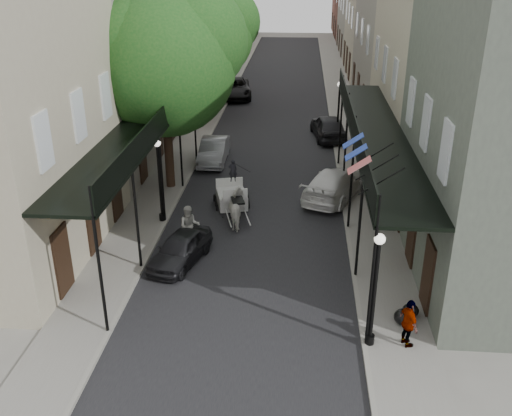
% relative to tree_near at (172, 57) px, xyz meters
% --- Properties ---
extents(ground, '(140.00, 140.00, 0.00)m').
position_rel_tree_near_xyz_m(ground, '(4.20, -10.18, -6.49)').
color(ground, gray).
rests_on(ground, ground).
extents(road, '(8.00, 90.00, 0.01)m').
position_rel_tree_near_xyz_m(road, '(4.20, 9.82, -6.48)').
color(road, black).
rests_on(road, ground).
extents(sidewalk_left, '(2.20, 90.00, 0.12)m').
position_rel_tree_near_xyz_m(sidewalk_left, '(-0.80, 9.82, -6.43)').
color(sidewalk_left, gray).
rests_on(sidewalk_left, ground).
extents(sidewalk_right, '(2.20, 90.00, 0.12)m').
position_rel_tree_near_xyz_m(sidewalk_right, '(9.20, 9.82, -6.43)').
color(sidewalk_right, gray).
rests_on(sidewalk_right, ground).
extents(building_row_left, '(5.00, 80.00, 10.50)m').
position_rel_tree_near_xyz_m(building_row_left, '(-4.40, 19.82, -1.24)').
color(building_row_left, '#A8A187').
rests_on(building_row_left, ground).
extents(building_row_right, '(5.00, 80.00, 10.50)m').
position_rel_tree_near_xyz_m(building_row_right, '(12.80, 19.82, -1.24)').
color(building_row_right, gray).
rests_on(building_row_right, ground).
extents(gallery_left, '(2.20, 18.05, 4.88)m').
position_rel_tree_near_xyz_m(gallery_left, '(-0.59, -3.20, -2.44)').
color(gallery_left, black).
rests_on(gallery_left, sidewalk_left).
extents(gallery_right, '(2.20, 18.05, 4.88)m').
position_rel_tree_near_xyz_m(gallery_right, '(8.99, -3.20, -2.44)').
color(gallery_right, black).
rests_on(gallery_right, sidewalk_right).
extents(tree_near, '(7.31, 6.80, 9.63)m').
position_rel_tree_near_xyz_m(tree_near, '(0.00, 0.00, 0.00)').
color(tree_near, '#382619').
rests_on(tree_near, sidewalk_left).
extents(tree_far, '(6.45, 6.00, 8.61)m').
position_rel_tree_near_xyz_m(tree_far, '(-0.05, 14.00, -0.65)').
color(tree_far, '#382619').
rests_on(tree_far, sidewalk_left).
extents(lamppost_right_near, '(0.32, 0.32, 3.71)m').
position_rel_tree_near_xyz_m(lamppost_right_near, '(8.30, -12.18, -4.44)').
color(lamppost_right_near, black).
rests_on(lamppost_right_near, sidewalk_right).
extents(lamppost_left, '(0.32, 0.32, 3.71)m').
position_rel_tree_near_xyz_m(lamppost_left, '(0.10, -4.18, -4.44)').
color(lamppost_left, black).
rests_on(lamppost_left, sidewalk_left).
extents(lamppost_right_far, '(0.32, 0.32, 3.71)m').
position_rel_tree_near_xyz_m(lamppost_right_far, '(8.30, 7.82, -4.44)').
color(lamppost_right_far, black).
rests_on(lamppost_right_far, sidewalk_right).
extents(horse, '(1.25, 1.94, 1.51)m').
position_rel_tree_near_xyz_m(horse, '(3.45, -4.18, -5.73)').
color(horse, beige).
rests_on(horse, ground).
extents(carriage, '(1.91, 2.48, 2.53)m').
position_rel_tree_near_xyz_m(carriage, '(2.85, -1.90, -5.50)').
color(carriage, black).
rests_on(carriage, ground).
extents(pedestrian_walking, '(0.94, 0.80, 1.70)m').
position_rel_tree_near_xyz_m(pedestrian_walking, '(1.70, -6.13, -5.64)').
color(pedestrian_walking, '#A0A097').
rests_on(pedestrian_walking, ground).
extents(pedestrian_sidewalk_left, '(1.12, 0.71, 1.65)m').
position_rel_tree_near_xyz_m(pedestrian_sidewalk_left, '(-1.08, 9.81, -5.54)').
color(pedestrian_sidewalk_left, gray).
rests_on(pedestrian_sidewalk_left, sidewalk_left).
extents(pedestrian_sidewalk_right, '(0.67, 1.00, 1.57)m').
position_rel_tree_near_xyz_m(pedestrian_sidewalk_right, '(9.39, -12.18, -5.58)').
color(pedestrian_sidewalk_right, gray).
rests_on(pedestrian_sidewalk_right, sidewalk_right).
extents(car_left_near, '(2.31, 3.73, 1.19)m').
position_rel_tree_near_xyz_m(car_left_near, '(1.60, -7.59, -5.90)').
color(car_left_near, black).
rests_on(car_left_near, ground).
extents(car_left_mid, '(1.46, 4.05, 1.33)m').
position_rel_tree_near_xyz_m(car_left_mid, '(1.20, 3.82, -5.82)').
color(car_left_mid, '#96979B').
rests_on(car_left_mid, ground).
extents(car_left_far, '(3.31, 5.79, 1.52)m').
position_rel_tree_near_xyz_m(car_left_far, '(0.60, 19.37, -5.73)').
color(car_left_far, black).
rests_on(car_left_far, ground).
extents(car_right_near, '(3.68, 5.28, 1.42)m').
position_rel_tree_near_xyz_m(car_right_near, '(7.73, -0.77, -5.78)').
color(car_right_near, silver).
rests_on(car_right_near, ground).
extents(car_right_far, '(2.43, 4.71, 1.53)m').
position_rel_tree_near_xyz_m(car_right_far, '(7.80, 8.82, -5.72)').
color(car_right_far, black).
rests_on(car_right_far, ground).
extents(trash_bags, '(0.87, 1.02, 0.52)m').
position_rel_tree_near_xyz_m(trash_bags, '(9.57, -10.93, -6.13)').
color(trash_bags, black).
rests_on(trash_bags, sidewalk_right).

